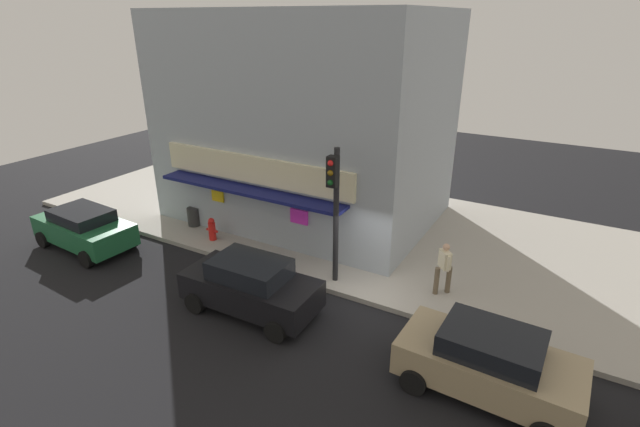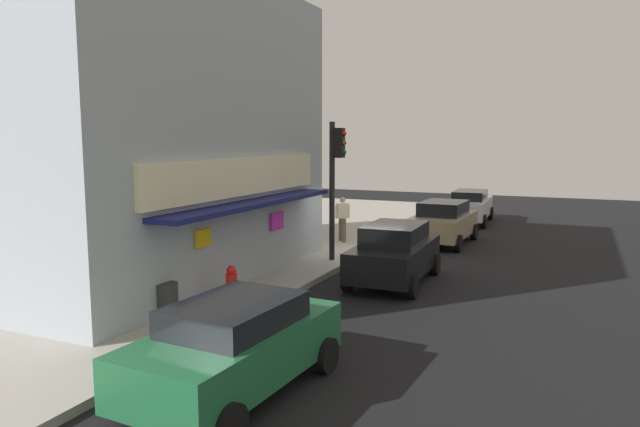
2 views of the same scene
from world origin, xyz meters
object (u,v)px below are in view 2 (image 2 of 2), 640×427
pedestrian (342,217)px  parked_car_tan (443,222)px  parked_car_white (470,206)px  parked_car_green (235,345)px  parked_car_black (394,253)px  traffic_light (335,172)px  trash_can (167,300)px  fire_hydrant (232,284)px

pedestrian → parked_car_tan: bearing=-59.2°
parked_car_white → parked_car_green: 21.18m
parked_car_black → parked_car_white: bearing=0.6°
traffic_light → parked_car_tan: (5.36, -2.39, -2.21)m
traffic_light → trash_can: traffic_light is taller
trash_can → parked_car_tan: (12.56, -3.46, 0.30)m
traffic_light → pedestrian: bearing=18.0°
fire_hydrant → parked_car_white: parked_car_white is taller
pedestrian → parked_car_white: size_ratio=0.37×
traffic_light → pedestrian: (3.30, 1.07, -1.95)m
parked_car_white → parked_car_tan: parked_car_tan is taller
parked_car_white → trash_can: bearing=169.7°
parked_car_green → parked_car_black: bearing=-1.5°
fire_hydrant → parked_car_black: (4.12, -2.87, 0.26)m
traffic_light → parked_car_black: (-1.47, -2.47, -2.20)m
traffic_light → trash_can: 7.70m
parked_car_white → parked_car_green: bearing=179.8°
fire_hydrant → parked_car_black: parked_car_black is taller
trash_can → parked_car_green: bearing=-125.6°
parked_car_green → pedestrian: bearing=14.5°
pedestrian → parked_car_tan: pedestrian is taller
parked_car_green → parked_car_tan: bearing=-0.5°
traffic_light → parked_car_tan: 6.27m
parked_car_white → parked_car_green: (-21.18, 0.08, -0.01)m
parked_car_tan → parked_car_white: bearing=0.4°
parked_car_tan → trash_can: bearing=164.6°
parked_car_black → fire_hydrant: bearing=145.1°
pedestrian → parked_car_green: bearing=-165.5°
pedestrian → parked_car_black: bearing=-143.4°
parked_car_white → parked_car_tan: 6.23m
pedestrian → parked_car_white: pedestrian is taller
traffic_light → pedestrian: traffic_light is taller
fire_hydrant → parked_car_white: (17.18, -2.74, 0.22)m
pedestrian → parked_car_black: (-4.77, -3.55, -0.25)m
pedestrian → parked_car_tan: 4.04m
parked_car_black → pedestrian: bearing=36.6°
traffic_light → fire_hydrant: (-5.59, 0.40, -2.46)m
traffic_light → parked_car_white: (11.59, -2.35, -2.24)m
fire_hydrant → pedestrian: 8.93m
fire_hydrant → parked_car_tan: 11.30m
traffic_light → parked_car_white: size_ratio=0.97×
parked_car_black → parked_car_green: (-8.11, 0.21, -0.05)m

